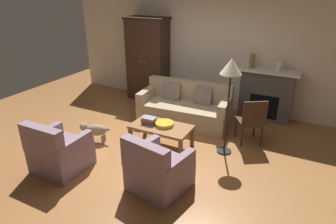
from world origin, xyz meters
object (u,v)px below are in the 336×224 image
at_px(fruit_bowl, 164,124).
at_px(armchair_near_left, 59,152).
at_px(couch, 185,109).
at_px(fireplace, 266,94).
at_px(armoire, 148,59).
at_px(armchair_near_right, 158,171).
at_px(side_chair_wooden, 252,119).
at_px(dog, 95,130).
at_px(book_stack, 149,120).
at_px(mantel_vase_cream, 279,66).
at_px(coffee_table, 161,128).
at_px(mantel_vase_bronze, 252,61).
at_px(floor_lamp, 231,72).

relative_size(fruit_bowl, armchair_near_left, 0.39).
bearing_deg(couch, fireplace, 33.71).
bearing_deg(armoire, fireplace, 1.51).
height_order(fireplace, armchair_near_right, fireplace).
xyz_separation_m(side_chair_wooden, dog, (-2.64, -1.27, -0.27)).
relative_size(book_stack, mantel_vase_cream, 1.15).
height_order(coffee_table, armchair_near_left, armchair_near_left).
xyz_separation_m(fruit_bowl, side_chair_wooden, (1.39, 0.80, 0.06)).
distance_m(fireplace, couch, 1.81).
distance_m(couch, mantel_vase_bronze, 1.76).
bearing_deg(side_chair_wooden, coffee_table, -149.70).
relative_size(couch, armchair_near_right, 2.20).
height_order(fruit_bowl, side_chair_wooden, side_chair_wooden).
distance_m(armoire, mantel_vase_cream, 3.14).
bearing_deg(coffee_table, armchair_near_right, -64.18).
distance_m(armoire, armchair_near_right, 3.88).
distance_m(coffee_table, armchair_near_right, 1.26).
bearing_deg(fireplace, armchair_near_left, -125.63).
relative_size(armoire, coffee_table, 1.88).
distance_m(armchair_near_right, dog, 1.89).
relative_size(couch, mantel_vase_bronze, 6.60).
height_order(couch, mantel_vase_cream, mantel_vase_cream).
bearing_deg(armchair_near_left, book_stack, 58.13).
bearing_deg(floor_lamp, coffee_table, -163.14).
bearing_deg(book_stack, side_chair_wooden, 27.14).
bearing_deg(fireplace, mantel_vase_bronze, -177.30).
bearing_deg(armchair_near_left, mantel_vase_cream, 52.37).
xyz_separation_m(fruit_bowl, dog, (-1.25, -0.46, -0.21)).
distance_m(armoire, couch, 1.87).
bearing_deg(book_stack, coffee_table, 5.13).
height_order(coffee_table, fruit_bowl, fruit_bowl).
height_order(floor_lamp, dog, floor_lamp).
relative_size(mantel_vase_cream, dog, 0.42).
bearing_deg(mantel_vase_bronze, floor_lamp, -88.85).
distance_m(fruit_bowl, side_chair_wooden, 1.61).
bearing_deg(armchair_near_right, mantel_vase_cream, 71.67).
relative_size(mantel_vase_bronze, mantel_vase_cream, 1.31).
xyz_separation_m(armchair_near_left, side_chair_wooden, (2.54, 2.25, 0.20)).
bearing_deg(coffee_table, mantel_vase_cream, 52.70).
bearing_deg(side_chair_wooden, fruit_bowl, -149.94).
bearing_deg(floor_lamp, mantel_vase_cream, 73.82).
relative_size(mantel_vase_bronze, floor_lamp, 0.17).
bearing_deg(coffee_table, floor_lamp, 16.86).
relative_size(armoire, mantel_vase_bronze, 6.92).
distance_m(couch, floor_lamp, 1.83).
relative_size(side_chair_wooden, dog, 1.68).
xyz_separation_m(book_stack, mantel_vase_cream, (1.88, 2.16, 0.75)).
distance_m(fireplace, armchair_near_left, 4.40).
relative_size(book_stack, mantel_vase_bronze, 0.88).
bearing_deg(couch, armoire, 147.77).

